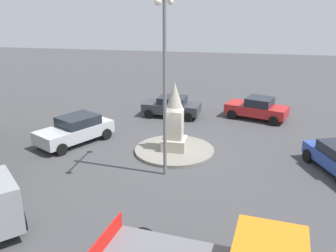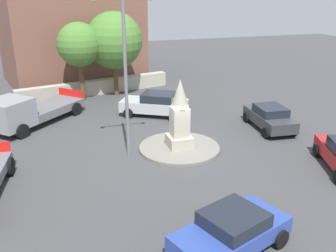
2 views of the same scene
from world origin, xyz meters
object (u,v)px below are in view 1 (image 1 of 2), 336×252
Objects in this scene: streetlamp at (165,71)px; car_red_far_side at (257,108)px; car_dark_grey_passing at (172,106)px; car_silver_parked_left at (76,129)px; monument at (175,119)px.

car_red_far_side is (9.42, -4.49, -4.10)m from streetlamp.
car_silver_parked_left is (-5.86, 4.44, 0.05)m from car_dark_grey_passing.
car_silver_parked_left is (2.97, 5.75, -4.07)m from streetlamp.
monument is at bearing -92.44° from car_silver_parked_left.
streetlamp is 9.83m from car_dark_grey_passing.
car_silver_parked_left is at bearing 87.56° from monument.
car_dark_grey_passing is (-0.59, 5.80, -0.01)m from car_red_far_side.
car_red_far_side reaches higher than car_dark_grey_passing.
car_red_far_side is at bearing -84.23° from car_dark_grey_passing.
monument is 8.16m from car_red_far_side.
monument is 5.82m from car_silver_parked_left.
car_silver_parked_left is at bearing 122.18° from car_red_far_side.
car_silver_parked_left is at bearing 62.73° from streetlamp.
car_dark_grey_passing is 7.36m from car_silver_parked_left.
car_silver_parked_left is (-6.45, 10.25, 0.03)m from car_red_far_side.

